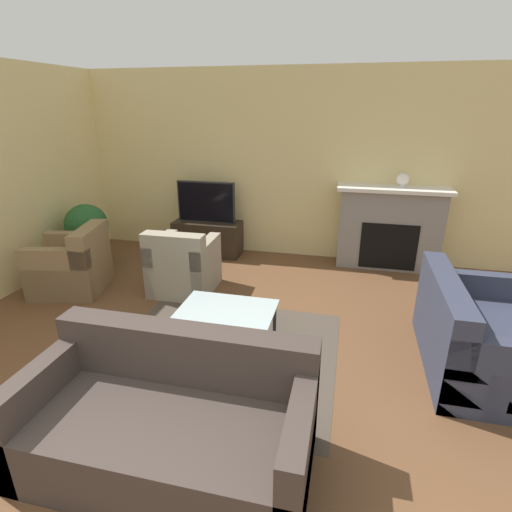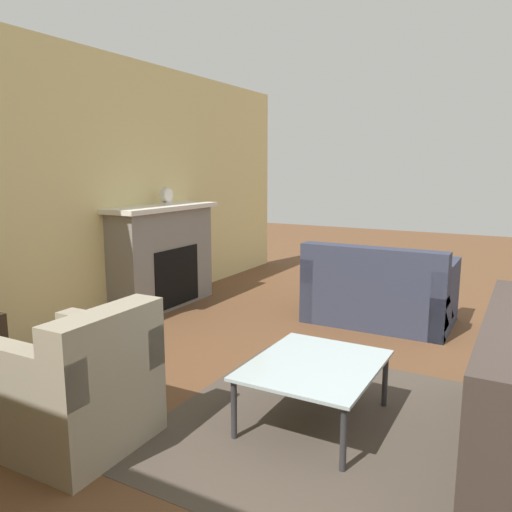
% 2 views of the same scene
% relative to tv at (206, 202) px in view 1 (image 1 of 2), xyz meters
% --- Properties ---
extents(wall_back, '(8.98, 0.06, 2.70)m').
position_rel_tv_xyz_m(wall_back, '(1.08, 0.32, 0.52)').
color(wall_back, beige).
rests_on(wall_back, ground_plane).
extents(area_rug, '(2.11, 1.94, 0.00)m').
position_rel_tv_xyz_m(area_rug, '(1.04, -2.52, -0.82)').
color(area_rug, '#4C4238').
rests_on(area_rug, ground_plane).
extents(fireplace, '(1.50, 0.44, 1.16)m').
position_rel_tv_xyz_m(fireplace, '(2.67, 0.10, -0.22)').
color(fireplace, gray).
rests_on(fireplace, ground_plane).
extents(tv_stand, '(1.03, 0.42, 0.52)m').
position_rel_tv_xyz_m(tv_stand, '(-0.00, 0.00, -0.57)').
color(tv_stand, '#2D2319').
rests_on(tv_stand, ground_plane).
extents(tv, '(0.89, 0.06, 0.62)m').
position_rel_tv_xyz_m(tv, '(0.00, 0.00, 0.00)').
color(tv, '#232328').
rests_on(tv, tv_stand).
extents(couch_sectional, '(1.81, 0.90, 0.82)m').
position_rel_tv_xyz_m(couch_sectional, '(1.09, -3.73, -0.54)').
color(couch_sectional, '#3D332D').
rests_on(couch_sectional, ground_plane).
extents(couch_loveseat, '(0.92, 1.41, 0.82)m').
position_rel_tv_xyz_m(couch_loveseat, '(3.27, -2.21, -0.54)').
color(couch_loveseat, '#33384C').
rests_on(couch_loveseat, ground_plane).
extents(armchair_by_window, '(0.95, 0.93, 0.82)m').
position_rel_tv_xyz_m(armchair_by_window, '(-1.19, -1.62, -0.52)').
color(armchair_by_window, '#8C704C').
rests_on(armchair_by_window, ground_plane).
extents(armchair_accent, '(0.74, 0.77, 0.82)m').
position_rel_tv_xyz_m(armchair_accent, '(0.16, -1.33, -0.52)').
color(armchair_accent, '#9E937F').
rests_on(armchair_accent, ground_plane).
extents(coffee_table, '(0.91, 0.74, 0.38)m').
position_rel_tv_xyz_m(coffee_table, '(1.04, -2.41, -0.48)').
color(coffee_table, '#333338').
rests_on(coffee_table, ground_plane).
extents(potted_plant, '(0.59, 0.59, 0.90)m').
position_rel_tv_xyz_m(potted_plant, '(-1.50, -0.83, -0.24)').
color(potted_plant, '#AD704C').
rests_on(potted_plant, ground_plane).
extents(mantel_clock, '(0.16, 0.07, 0.19)m').
position_rel_tv_xyz_m(mantel_clock, '(2.76, 0.10, 0.43)').
color(mantel_clock, beige).
rests_on(mantel_clock, fireplace).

